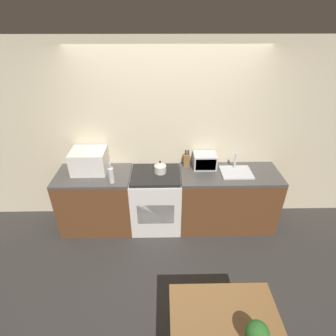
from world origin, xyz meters
TOP-DOWN VIEW (x-y plane):
  - ground_plane at (0.00, 0.00)m, footprint 16.00×16.00m
  - wall_back at (0.00, 1.04)m, footprint 10.00×0.06m
  - counter_left_run at (-1.04, 0.70)m, footprint 1.02×0.62m
  - counter_right_run at (0.86, 0.70)m, footprint 1.38×0.62m
  - stove_range at (-0.18, 0.70)m, footprint 0.70×0.62m
  - kettle at (-0.11, 0.74)m, footprint 0.17×0.17m
  - microwave at (-1.09, 0.80)m, footprint 0.47×0.38m
  - bottle at (-0.74, 0.51)m, footprint 0.07×0.07m
  - knife_block at (0.27, 0.90)m, footprint 0.09×0.07m
  - toaster_oven at (0.52, 0.87)m, footprint 0.32×0.24m
  - sink_basin at (0.94, 0.71)m, footprint 0.42×0.35m
  - dining_table at (0.42, -1.26)m, footprint 0.88×0.75m
  - potted_plant at (0.58, -1.39)m, footprint 0.17×0.17m

SIDE VIEW (x-z plane):
  - ground_plane at x=0.00m, z-range 0.00..0.00m
  - stove_range at x=-0.18m, z-range 0.00..0.90m
  - counter_left_run at x=-1.04m, z-range 0.00..0.90m
  - counter_right_run at x=0.86m, z-range 0.00..0.90m
  - dining_table at x=0.42m, z-range 0.27..0.99m
  - potted_plant at x=0.58m, z-range 0.73..0.98m
  - sink_basin at x=0.94m, z-range 0.80..1.04m
  - kettle at x=-0.11m, z-range 0.89..1.07m
  - knife_block at x=0.27m, z-range 0.87..1.13m
  - toaster_oven at x=0.52m, z-range 0.90..1.11m
  - bottle at x=-0.74m, z-range 0.87..1.16m
  - microwave at x=-1.09m, z-range 0.90..1.21m
  - wall_back at x=0.00m, z-range 0.00..2.60m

